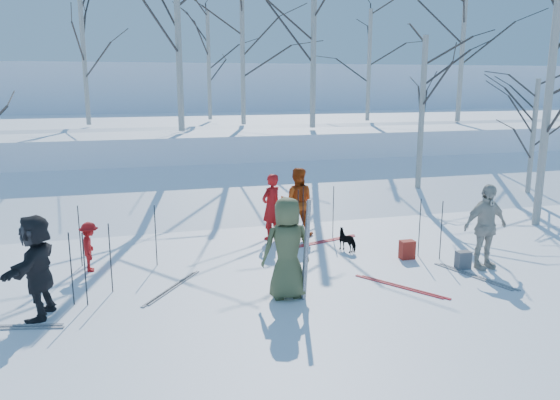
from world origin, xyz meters
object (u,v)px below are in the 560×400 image
object	(u,v)px
skier_red_seated	(90,247)
dog	(348,240)
skier_redor_behind	(297,202)
skier_cream_east	(485,227)
backpack_red	(407,250)
skier_red_north	(271,207)
skier_grey_west	(37,266)
skier_olive_center	(287,248)
backpack_dark	(286,236)
backpack_grey	(463,260)

from	to	relation	value
skier_red_seated	dog	distance (m)	5.77
skier_red_seated	dog	xyz separation A→B (m)	(5.76, -0.14, -0.27)
skier_redor_behind	skier_cream_east	bearing A→B (deg)	152.29
skier_red_seated	skier_redor_behind	bearing A→B (deg)	-75.04
dog	backpack_red	bearing A→B (deg)	114.55
skier_redor_behind	skier_red_north	bearing A→B (deg)	32.23
skier_redor_behind	skier_grey_west	distance (m)	6.74
skier_red_north	dog	xyz separation A→B (m)	(1.49, -1.45, -0.58)
skier_olive_center	skier_cream_east	bearing A→B (deg)	-174.34
skier_red_seated	backpack_dark	xyz separation A→B (m)	(4.49, 0.75, -0.33)
skier_red_seated	skier_grey_west	size ratio (longest dim) A/B	0.59
skier_grey_west	dog	world-z (taller)	skier_grey_west
skier_redor_behind	backpack_red	xyz separation A→B (m)	(1.82, -2.50, -0.68)
dog	skier_cream_east	bearing A→B (deg)	115.92
skier_red_north	backpack_red	distance (m)	3.53
skier_cream_east	skier_grey_west	world-z (taller)	skier_cream_east
skier_redor_behind	dog	bearing A→B (deg)	136.37
skier_red_seated	backpack_red	distance (m)	6.90
dog	backpack_grey	size ratio (longest dim) A/B	1.62
skier_grey_west	backpack_red	xyz separation A→B (m)	(7.50, 1.12, -0.68)
skier_redor_behind	backpack_grey	bearing A→B (deg)	148.47
backpack_red	backpack_grey	xyz separation A→B (m)	(0.82, -0.93, -0.02)
skier_olive_center	skier_red_north	bearing A→B (deg)	-100.48
skier_olive_center	dog	world-z (taller)	skier_olive_center
skier_red_north	skier_red_seated	size ratio (longest dim) A/B	1.58
dog	backpack_grey	world-z (taller)	dog
skier_red_north	skier_grey_west	bearing A→B (deg)	3.69
skier_red_north	backpack_grey	bearing A→B (deg)	104.33
skier_olive_center	dog	bearing A→B (deg)	-132.91
skier_olive_center	backpack_red	distance (m)	3.62
skier_olive_center	skier_grey_west	world-z (taller)	skier_olive_center
skier_olive_center	skier_cream_east	world-z (taller)	skier_olive_center
backpack_grey	dog	bearing A→B (deg)	135.73
dog	backpack_red	size ratio (longest dim) A/B	1.46
skier_olive_center	backpack_dark	bearing A→B (deg)	-105.90
backpack_grey	skier_red_seated	bearing A→B (deg)	165.52
skier_olive_center	skier_redor_behind	distance (m)	4.20
skier_redor_behind	backpack_grey	xyz separation A→B (m)	(2.64, -3.43, -0.70)
skier_grey_west	backpack_red	world-z (taller)	skier_grey_west
skier_grey_west	backpack_dark	distance (m)	5.99
skier_olive_center	skier_red_north	size ratio (longest dim) A/B	1.13
backpack_red	skier_olive_center	bearing A→B (deg)	-155.86
skier_red_north	skier_red_seated	xyz separation A→B (m)	(-4.27, -1.31, -0.31)
skier_red_north	dog	bearing A→B (deg)	104.33
skier_red_north	skier_redor_behind	bearing A→B (deg)	159.99
skier_red_north	skier_cream_east	size ratio (longest dim) A/B	0.92
backpack_red	backpack_dark	bearing A→B (deg)	142.23
backpack_red	skier_redor_behind	bearing A→B (deg)	126.03
skier_cream_east	backpack_red	bearing A→B (deg)	135.99
backpack_dark	dog	bearing A→B (deg)	-35.20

